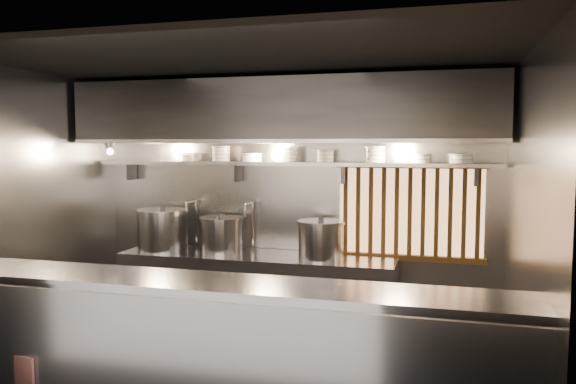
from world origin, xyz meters
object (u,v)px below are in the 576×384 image
at_px(heat_lamp, 109,146).
at_px(stock_pot_left, 221,234).
at_px(stock_pot_mid, 163,230).
at_px(stock_pot_right, 321,240).
at_px(pendant_bulb, 276,156).

bearing_deg(heat_lamp, stock_pot_left, 15.39).
relative_size(heat_lamp, stock_pot_left, 0.65).
height_order(stock_pot_mid, stock_pot_right, stock_pot_mid).
bearing_deg(stock_pot_right, stock_pot_mid, 178.97).
relative_size(heat_lamp, stock_pot_mid, 0.46).
relative_size(stock_pot_mid, stock_pot_right, 1.33).
bearing_deg(stock_pot_left, heat_lamp, -164.61).
xyz_separation_m(heat_lamp, stock_pot_left, (1.17, 0.32, -0.97)).
height_order(heat_lamp, pendant_bulb, heat_lamp).
relative_size(pendant_bulb, stock_pot_left, 0.35).
bearing_deg(stock_pot_mid, stock_pot_right, -1.03).
xyz_separation_m(pendant_bulb, stock_pot_right, (0.52, -0.12, -0.86)).
bearing_deg(stock_pot_left, stock_pot_right, -4.45).
bearing_deg(stock_pot_left, stock_pot_mid, -175.26).
distance_m(stock_pot_mid, stock_pot_right, 1.83).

